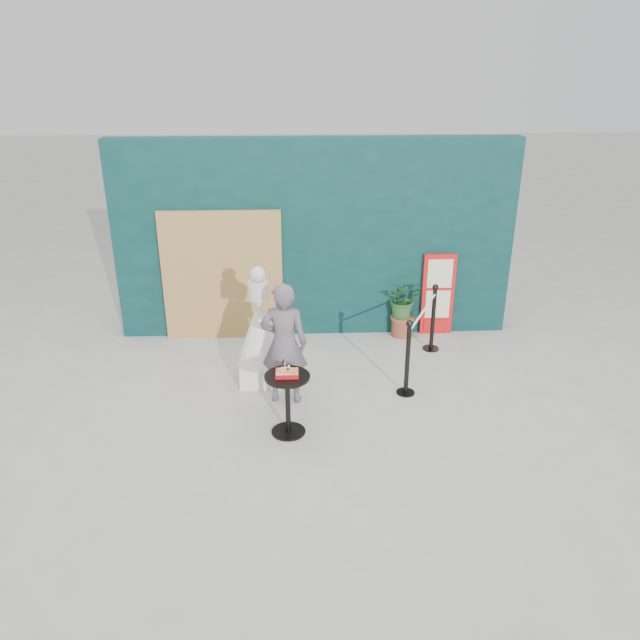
{
  "coord_description": "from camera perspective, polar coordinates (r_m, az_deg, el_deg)",
  "views": [
    {
      "loc": [
        -0.29,
        -6.0,
        4.07
      ],
      "look_at": [
        0.0,
        1.2,
        1.0
      ],
      "focal_mm": 35.0,
      "sensor_mm": 36.0,
      "label": 1
    }
  ],
  "objects": [
    {
      "name": "food_basket",
      "position": [
        7.03,
        -3.01,
        -4.81
      ],
      "size": [
        0.26,
        0.19,
        0.11
      ],
      "color": "red",
      "rests_on": "cafe_table"
    },
    {
      "name": "bamboo_fence",
      "position": [
        9.52,
        -8.9,
        3.97
      ],
      "size": [
        1.8,
        0.08,
        2.0
      ],
      "primitive_type": "cube",
      "color": "tan",
      "rests_on": "ground"
    },
    {
      "name": "cafe_table",
      "position": [
        7.16,
        -2.98,
        -6.87
      ],
      "size": [
        0.52,
        0.52,
        0.75
      ],
      "color": "black",
      "rests_on": "ground"
    },
    {
      "name": "woman",
      "position": [
        7.7,
        -3.31,
        -2.18
      ],
      "size": [
        0.61,
        0.43,
        1.58
      ],
      "primitive_type": "imported",
      "rotation": [
        0.0,
        0.0,
        3.05
      ],
      "color": "#655660",
      "rests_on": "ground"
    },
    {
      "name": "ground",
      "position": [
        7.26,
        0.39,
        -11.04
      ],
      "size": [
        60.0,
        60.0,
        0.0
      ],
      "primitive_type": "plane",
      "color": "#ADAAA5",
      "rests_on": "ground"
    },
    {
      "name": "menu_board",
      "position": [
        9.83,
        10.72,
        2.3
      ],
      "size": [
        0.5,
        0.07,
        1.3
      ],
      "color": "red",
      "rests_on": "ground"
    },
    {
      "name": "planter",
      "position": [
        9.7,
        7.61,
        1.5
      ],
      "size": [
        0.54,
        0.47,
        0.92
      ],
      "color": "brown",
      "rests_on": "ground"
    },
    {
      "name": "back_wall",
      "position": [
        9.51,
        -0.48,
        7.4
      ],
      "size": [
        6.0,
        0.3,
        3.0
      ],
      "primitive_type": "cube",
      "color": "#092A2A",
      "rests_on": "ground"
    },
    {
      "name": "statue",
      "position": [
        8.23,
        -5.5,
        -1.49
      ],
      "size": [
        0.64,
        0.64,
        1.63
      ],
      "color": "silver",
      "rests_on": "ground"
    },
    {
      "name": "stanchion_barrier",
      "position": [
        8.67,
        9.23,
        -1.6
      ],
      "size": [
        0.84,
        1.54,
        1.03
      ],
      "color": "black",
      "rests_on": "ground"
    }
  ]
}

